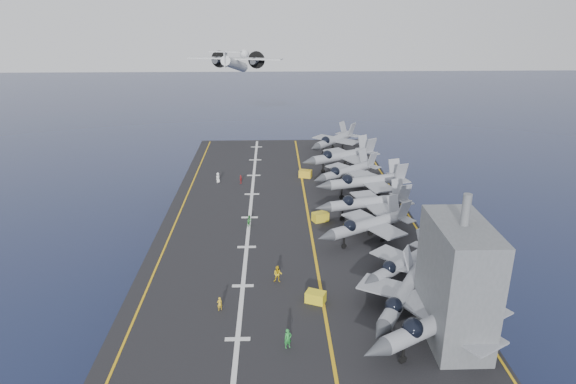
{
  "coord_description": "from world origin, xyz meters",
  "views": [
    {
      "loc": [
        -2.35,
        -72.09,
        41.62
      ],
      "look_at": [
        0.0,
        4.0,
        13.0
      ],
      "focal_mm": 32.0,
      "sensor_mm": 36.0,
      "label": 1
    }
  ],
  "objects_px": {
    "fighter_jet_0": "(440,320)",
    "tow_cart_a": "(316,297)",
    "island_superstructure": "(458,269)",
    "transport_plane": "(235,64)"
  },
  "relations": [
    {
      "from": "fighter_jet_0",
      "to": "tow_cart_a",
      "type": "relative_size",
      "value": 8.08
    },
    {
      "from": "island_superstructure",
      "to": "fighter_jet_0",
      "type": "height_order",
      "value": "island_superstructure"
    },
    {
      "from": "fighter_jet_0",
      "to": "transport_plane",
      "type": "bearing_deg",
      "value": 106.28
    },
    {
      "from": "island_superstructure",
      "to": "transport_plane",
      "type": "distance_m",
      "value": 86.37
    },
    {
      "from": "island_superstructure",
      "to": "tow_cart_a",
      "type": "height_order",
      "value": "island_superstructure"
    },
    {
      "from": "tow_cart_a",
      "to": "fighter_jet_0",
      "type": "bearing_deg",
      "value": -35.44
    },
    {
      "from": "island_superstructure",
      "to": "tow_cart_a",
      "type": "relative_size",
      "value": 6.1
    },
    {
      "from": "island_superstructure",
      "to": "tow_cart_a",
      "type": "xyz_separation_m",
      "value": [
        -12.82,
        6.39,
        -6.87
      ]
    },
    {
      "from": "fighter_jet_0",
      "to": "tow_cart_a",
      "type": "xyz_separation_m",
      "value": [
        -11.13,
        7.92,
        -2.25
      ]
    },
    {
      "from": "fighter_jet_0",
      "to": "transport_plane",
      "type": "height_order",
      "value": "transport_plane"
    }
  ]
}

